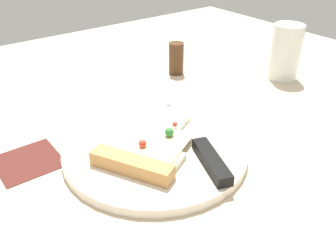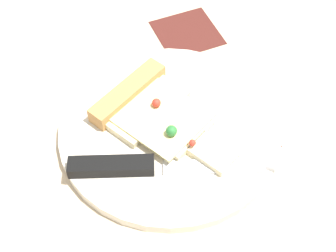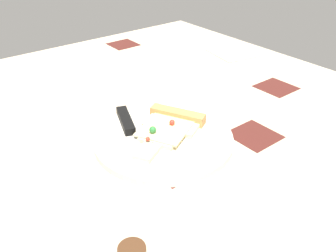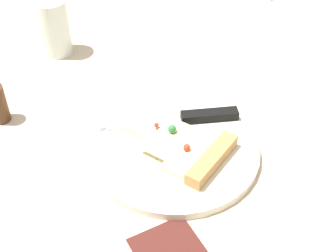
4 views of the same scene
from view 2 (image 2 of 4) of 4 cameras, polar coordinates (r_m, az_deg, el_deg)
The scene contains 4 objects.
ground_plane at distance 59.96cm, azimuth 1.86°, elevation -6.18°, with size 135.33×135.33×3.00cm.
plate at distance 61.40cm, azimuth 0.18°, elevation -0.39°, with size 27.83×27.83×1.42cm, color silver.
pizza_slice at distance 61.26cm, azimuth -1.69°, elevation 1.69°, with size 19.04×15.06×2.68cm.
knife at distance 56.74cm, azimuth -2.05°, elevation -4.72°, with size 10.53×23.17×2.45cm.
Camera 2 is at (-27.76, 13.78, 49.83)cm, focal length 51.93 mm.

